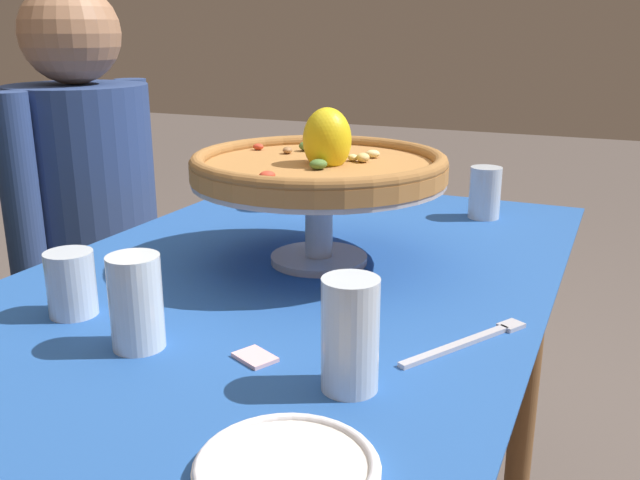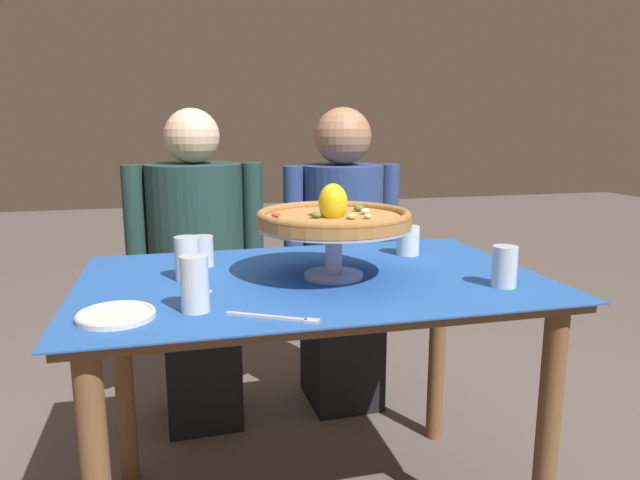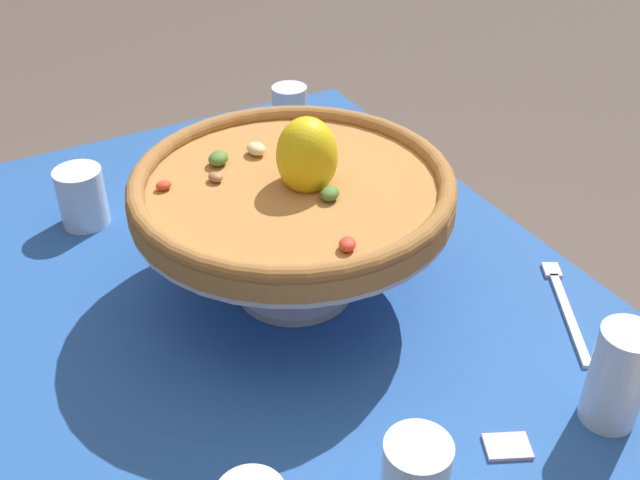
% 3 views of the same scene
% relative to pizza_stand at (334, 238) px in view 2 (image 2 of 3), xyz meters
% --- Properties ---
extents(dining_table, '(1.26, 0.81, 0.75)m').
position_rel_pizza_stand_xyz_m(dining_table, '(-0.06, 0.02, -0.23)').
color(dining_table, brown).
rests_on(dining_table, ground).
extents(pizza_stand, '(0.42, 0.42, 0.15)m').
position_rel_pizza_stand_xyz_m(pizza_stand, '(0.00, 0.00, 0.00)').
color(pizza_stand, '#B7B7C1').
rests_on(pizza_stand, dining_table).
extents(pizza, '(0.42, 0.42, 0.12)m').
position_rel_pizza_stand_xyz_m(pizza, '(-0.00, -0.00, 0.06)').
color(pizza, '#AD753D').
rests_on(pizza, pizza_stand).
extents(water_glass_front_left, '(0.06, 0.06, 0.13)m').
position_rel_pizza_stand_xyz_m(water_glass_front_left, '(-0.38, -0.21, -0.05)').
color(water_glass_front_left, silver).
rests_on(water_glass_front_left, dining_table).
extents(water_glass_front_right, '(0.06, 0.06, 0.11)m').
position_rel_pizza_stand_xyz_m(water_glass_front_right, '(0.41, -0.20, -0.06)').
color(water_glass_front_right, silver).
rests_on(water_glass_front_right, dining_table).
extents(water_glass_back_right, '(0.07, 0.07, 0.09)m').
position_rel_pizza_stand_xyz_m(water_glass_back_right, '(0.31, 0.21, -0.07)').
color(water_glass_back_right, silver).
rests_on(water_glass_back_right, dining_table).
extents(water_glass_back_left, '(0.07, 0.07, 0.09)m').
position_rel_pizza_stand_xyz_m(water_glass_back_left, '(-0.35, 0.22, -0.07)').
color(water_glass_back_left, silver).
rests_on(water_glass_back_left, dining_table).
extents(water_glass_side_left, '(0.07, 0.07, 0.12)m').
position_rel_pizza_stand_xyz_m(water_glass_side_left, '(-0.39, 0.07, -0.06)').
color(water_glass_side_left, silver).
rests_on(water_glass_side_left, dining_table).
extents(side_plate, '(0.17, 0.17, 0.02)m').
position_rel_pizza_stand_xyz_m(side_plate, '(-0.55, -0.22, -0.10)').
color(side_plate, silver).
rests_on(side_plate, dining_table).
extents(dinner_fork, '(0.19, 0.12, 0.01)m').
position_rel_pizza_stand_xyz_m(dinner_fork, '(-0.21, -0.31, -0.11)').
color(dinner_fork, '#B7B7C1').
rests_on(dinner_fork, dining_table).
extents(sugar_packet, '(0.05, 0.06, 0.00)m').
position_rel_pizza_stand_xyz_m(sugar_packet, '(-0.36, -0.08, -0.11)').
color(sugar_packet, beige).
rests_on(sugar_packet, dining_table).
extents(diner_left, '(0.52, 0.37, 1.23)m').
position_rel_pizza_stand_xyz_m(diner_left, '(-0.35, 0.71, -0.26)').
color(diner_left, black).
rests_on(diner_left, ground).
extents(diner_right, '(0.49, 0.34, 1.23)m').
position_rel_pizza_stand_xyz_m(diner_right, '(0.24, 0.72, -0.27)').
color(diner_right, black).
rests_on(diner_right, ground).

